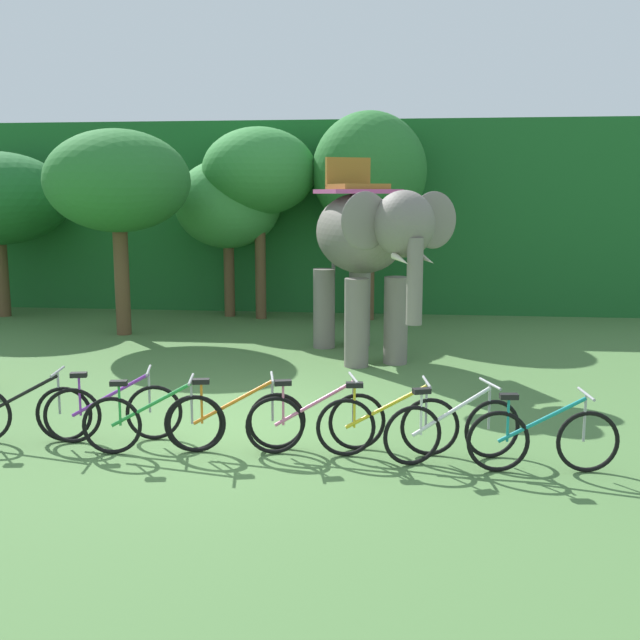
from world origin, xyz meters
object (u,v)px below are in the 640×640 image
(tree_far_right, at_px, (118,182))
(bike_white, at_px, (453,430))
(elephant, at_px, (365,242))
(bike_purple, at_px, (113,412))
(bike_orange, at_px, (235,420))
(bike_pink, at_px, (316,421))
(tree_center_right, at_px, (369,173))
(bike_black, at_px, (23,412))
(tree_center_left, at_px, (259,172))
(bike_green, at_px, (154,422))
(bike_yellow, at_px, (388,425))
(bike_teal, at_px, (543,439))
(tree_center, at_px, (228,204))

(tree_far_right, distance_m, bike_white, 10.44)
(elephant, xyz_separation_m, bike_purple, (-2.88, -5.22, -1.82))
(bike_orange, relative_size, bike_pink, 1.01)
(tree_center_right, distance_m, bike_orange, 10.47)
(bike_orange, bearing_deg, bike_black, 179.55)
(elephant, xyz_separation_m, bike_white, (1.32, -5.48, -1.82))
(elephant, relative_size, bike_purple, 2.49)
(tree_center_left, distance_m, bike_white, 11.17)
(bike_black, distance_m, bike_green, 1.78)
(tree_far_right, relative_size, bike_yellow, 2.62)
(bike_black, xyz_separation_m, bike_white, (5.31, -0.12, 0.00))
(tree_far_right, height_order, bike_pink, tree_far_right)
(bike_orange, distance_m, bike_teal, 3.59)
(bike_black, bearing_deg, tree_center_right, 68.82)
(tree_center, height_order, bike_teal, tree_center)
(tree_center, bearing_deg, tree_center_right, -2.21)
(bike_green, bearing_deg, bike_white, 1.72)
(bike_yellow, bearing_deg, bike_black, 179.87)
(tree_center_left, xyz_separation_m, bike_green, (0.60, -9.97, -3.21))
(tree_center, bearing_deg, bike_green, -81.86)
(elephant, distance_m, bike_white, 5.92)
(bike_yellow, bearing_deg, bike_purple, 177.40)
(elephant, bearing_deg, tree_far_right, 160.76)
(tree_center, xyz_separation_m, bike_pink, (3.39, -9.98, -2.44))
(bike_yellow, bearing_deg, elephant, 95.98)
(tree_center, xyz_separation_m, bike_teal, (5.99, -10.37, -2.44))
(tree_center, relative_size, elephant, 0.95)
(bike_yellow, bearing_deg, bike_green, -175.63)
(tree_center, height_order, bike_orange, tree_center)
(tree_center_right, xyz_separation_m, elephant, (0.16, -4.52, -1.38))
(bike_green, bearing_deg, tree_center_right, 78.45)
(tree_center, distance_m, bike_teal, 12.22)
(bike_green, relative_size, bike_pink, 1.02)
(tree_center_left, height_order, bike_pink, tree_center_left)
(tree_far_right, xyz_separation_m, bike_pink, (5.15, -7.23, -2.95))
(tree_center, height_order, bike_pink, tree_center)
(bike_black, bearing_deg, bike_purple, 7.44)
(tree_far_right, bearing_deg, elephant, -19.24)
(bike_purple, height_order, bike_orange, same)
(bike_purple, xyz_separation_m, bike_pink, (2.58, -0.11, 0.00))
(bike_green, bearing_deg, tree_center_left, 93.47)
(bike_purple, bearing_deg, bike_white, -3.58)
(tree_center, relative_size, bike_white, 2.44)
(tree_center, height_order, tree_center_left, tree_center_left)
(bike_black, xyz_separation_m, bike_orange, (2.71, -0.02, 0.00))
(tree_center, distance_m, tree_center_right, 3.61)
(tree_far_right, distance_m, bike_teal, 11.25)
(elephant, xyz_separation_m, bike_orange, (-1.28, -5.39, -1.82))
(bike_purple, relative_size, bike_orange, 0.99)
(tree_far_right, relative_size, bike_green, 2.64)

